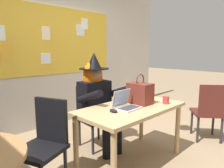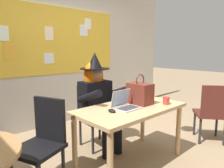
% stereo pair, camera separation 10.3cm
% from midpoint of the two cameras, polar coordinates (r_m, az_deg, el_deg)
% --- Properties ---
extents(ground_plane, '(24.00, 24.00, 0.00)m').
position_cam_midpoint_polar(ground_plane, '(2.89, 7.82, -19.41)').
color(ground_plane, '#937A5B').
extents(wall_back_bulletin, '(5.72, 2.10, 2.73)m').
position_cam_midpoint_polar(wall_back_bulletin, '(4.01, -13.34, 9.00)').
color(wall_back_bulletin, beige).
rests_on(wall_back_bulletin, ground).
extents(desk_main, '(1.34, 0.72, 0.71)m').
position_cam_midpoint_polar(desk_main, '(2.53, 6.33, -8.28)').
color(desk_main, tan).
rests_on(desk_main, ground).
extents(chair_at_desk, '(0.46, 0.46, 0.88)m').
position_cam_midpoint_polar(chair_at_desk, '(3.05, -4.22, -7.69)').
color(chair_at_desk, black).
rests_on(chair_at_desk, ground).
extents(person_costumed, '(0.61, 0.68, 1.35)m').
position_cam_midpoint_polar(person_costumed, '(2.89, -2.94, -3.09)').
color(person_costumed, black).
rests_on(person_costumed, ground).
extents(laptop, '(0.30, 0.25, 0.21)m').
position_cam_midpoint_polar(laptop, '(2.43, 4.87, -5.58)').
color(laptop, '#B7B7BC').
rests_on(laptop, desk_main).
extents(computer_mouse, '(0.06, 0.10, 0.03)m').
position_cam_midpoint_polar(computer_mouse, '(2.28, 1.26, -7.36)').
color(computer_mouse, black).
rests_on(computer_mouse, desk_main).
extents(handbag, '(0.20, 0.30, 0.38)m').
position_cam_midpoint_polar(handbag, '(2.64, 8.77, -2.53)').
color(handbag, maroon).
rests_on(handbag, desk_main).
extents(coffee_mug, '(0.08, 0.08, 0.09)m').
position_cam_midpoint_polar(coffee_mug, '(2.70, 15.72, -4.39)').
color(coffee_mug, '#B23833').
rests_on(coffee_mug, desk_main).
extents(chair_spare_by_window, '(0.55, 0.55, 0.90)m').
position_cam_midpoint_polar(chair_spare_by_window, '(2.24, -17.15, -14.15)').
color(chair_spare_by_window, black).
rests_on(chair_spare_by_window, ground).
extents(chair_extra_corner, '(0.59, 0.59, 0.89)m').
position_cam_midpoint_polar(chair_extra_corner, '(3.46, 26.50, -6.54)').
color(chair_extra_corner, '#4C1E19').
rests_on(chair_extra_corner, ground).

